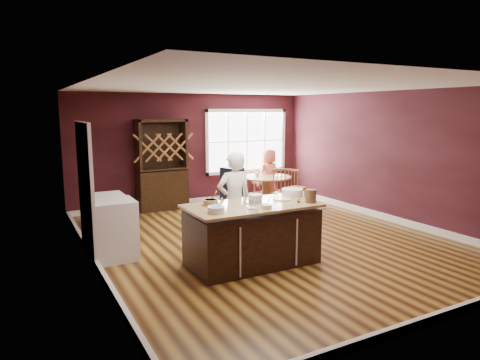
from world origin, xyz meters
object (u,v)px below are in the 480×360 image
object	(u,v)px
chair_north	(263,180)
seated_woman	(269,176)
kitchen_island	(252,236)
hutch	(162,165)
washer	(114,230)
baker	(234,201)
layer_cake	(255,199)
chair_east	(297,186)
high_chair	(232,187)
dryer	(106,221)
toddler	(231,174)
chair_south	(283,191)
dining_table	(266,185)

from	to	relation	value
chair_north	seated_woman	world-z (taller)	seated_woman
kitchen_island	hutch	size ratio (longest dim) A/B	0.94
washer	baker	bearing A→B (deg)	-13.97
layer_cake	chair_north	distance (m)	4.55
layer_cake	chair_east	distance (m)	4.23
kitchen_island	washer	distance (m)	2.15
baker	high_chair	world-z (taller)	baker
baker	high_chair	xyz separation A→B (m)	(1.34, 2.68, -0.30)
washer	dryer	size ratio (longest dim) A/B	1.03
baker	chair_east	xyz separation A→B (m)	(2.96, 2.35, -0.37)
kitchen_island	toddler	world-z (taller)	toddler
kitchen_island	layer_cake	distance (m)	0.56
chair_north	toddler	distance (m)	1.21
chair_south	washer	distance (m)	4.17
baker	layer_cake	size ratio (longest dim) A/B	5.33
layer_cake	seated_woman	distance (m)	4.29
baker	washer	bearing A→B (deg)	-9.78
layer_cake	dryer	xyz separation A→B (m)	(-1.89, 1.75, -0.53)
high_chair	baker	bearing A→B (deg)	-132.28
baker	dryer	size ratio (longest dim) A/B	1.80
chair_east	layer_cake	bearing A→B (deg)	116.83
chair_east	chair_north	distance (m)	0.94
chair_south	chair_north	world-z (taller)	chair_north
seated_woman	dining_table	bearing A→B (deg)	35.11
kitchen_island	washer	bearing A→B (deg)	146.06
chair_south	hutch	bearing A→B (deg)	146.29
toddler	layer_cake	bearing A→B (deg)	-111.53
high_chair	dryer	world-z (taller)	high_chair
washer	dryer	bearing A→B (deg)	90.00
dryer	chair_north	bearing A→B (deg)	25.19
chair_south	dryer	world-z (taller)	chair_south
kitchen_island	chair_south	bearing A→B (deg)	47.87
hutch	dryer	xyz separation A→B (m)	(-1.75, -2.30, -0.59)
chair_south	washer	xyz separation A→B (m)	(-3.99, -1.23, -0.04)
hutch	chair_east	bearing A→B (deg)	-18.86
dining_table	layer_cake	distance (m)	3.74
layer_cake	chair_north	xyz separation A→B (m)	(2.46, 3.80, -0.45)
baker	hutch	xyz separation A→B (m)	(-0.12, 3.40, 0.23)
dining_table	seated_woman	distance (m)	0.59
kitchen_island	dryer	world-z (taller)	kitchen_island
chair_north	high_chair	size ratio (longest dim) A/B	1.03
seated_woman	dryer	size ratio (longest dim) A/B	1.49
kitchen_island	seated_woman	bearing A→B (deg)	54.65
chair_east	chair_south	world-z (taller)	chair_south
chair_north	washer	bearing A→B (deg)	-4.29
layer_cake	hutch	distance (m)	4.06
layer_cake	dryer	distance (m)	2.63
seated_woman	layer_cake	bearing A→B (deg)	38.63
chair_south	toddler	distance (m)	1.34
chair_south	high_chair	bearing A→B (deg)	131.87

